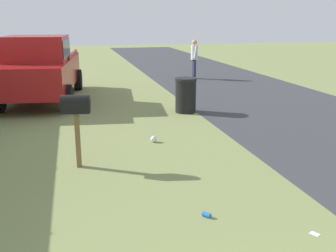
# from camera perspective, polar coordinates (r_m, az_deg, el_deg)

# --- Properties ---
(mailbox) EXTENTS (0.28, 0.53, 1.32)m
(mailbox) POSITION_cam_1_polar(r_m,az_deg,el_deg) (7.16, -13.03, 2.26)
(mailbox) COLOR brown
(mailbox) RESTS_ON ground
(pickup_truck) EXTENTS (5.47, 2.61, 2.09)m
(pickup_truck) POSITION_cam_1_polar(r_m,az_deg,el_deg) (13.49, -17.73, 8.08)
(pickup_truck) COLOR maroon
(pickup_truck) RESTS_ON ground
(trash_bin) EXTENTS (0.61, 0.61, 0.98)m
(trash_bin) POSITION_cam_1_polar(r_m,az_deg,el_deg) (11.35, 2.55, 4.44)
(trash_bin) COLOR black
(trash_bin) RESTS_ON ground
(pedestrian) EXTENTS (0.49, 0.30, 1.70)m
(pedestrian) POSITION_cam_1_polar(r_m,az_deg,el_deg) (17.76, 3.78, 9.92)
(pedestrian) COLOR #2D3351
(pedestrian) RESTS_ON ground
(litter_can_near_hydrant) EXTENTS (0.14, 0.13, 0.07)m
(litter_can_near_hydrant) POSITION_cam_1_polar(r_m,az_deg,el_deg) (5.56, 5.54, -12.51)
(litter_can_near_hydrant) COLOR blue
(litter_can_near_hydrant) RESTS_ON ground
(litter_wrapper_midfield_a) EXTENTS (0.15, 0.13, 0.01)m
(litter_wrapper_midfield_a) POSITION_cam_1_polar(r_m,az_deg,el_deg) (5.48, 20.25, -14.25)
(litter_wrapper_midfield_a) COLOR silver
(litter_wrapper_midfield_a) RESTS_ON ground
(litter_bag_midfield_b) EXTENTS (0.14, 0.14, 0.14)m
(litter_bag_midfield_b) POSITION_cam_1_polar(r_m,az_deg,el_deg) (8.66, -2.06, -1.88)
(litter_bag_midfield_b) COLOR silver
(litter_bag_midfield_b) RESTS_ON ground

